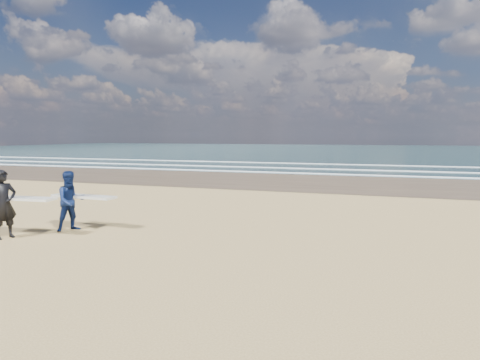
% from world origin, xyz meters
% --- Properties ---
extents(ocean, '(220.00, 100.00, 0.02)m').
position_xyz_m(ocean, '(20.00, 72.00, 0.01)').
color(ocean, '#1A3739').
rests_on(ocean, ground).
extents(surfer_near, '(2.24, 1.13, 1.98)m').
position_xyz_m(surfer_near, '(-1.47, -0.37, 1.00)').
color(surfer_near, black).
rests_on(surfer_near, ground).
extents(surfer_far, '(2.22, 1.23, 1.86)m').
position_xyz_m(surfer_far, '(-0.37, 1.07, 0.94)').
color(surfer_far, '#0B1941').
rests_on(surfer_far, ground).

